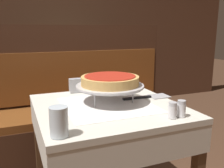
% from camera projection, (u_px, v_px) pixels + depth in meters
% --- Properties ---
extents(dining_table_front, '(0.76, 0.76, 0.75)m').
position_uv_depth(dining_table_front, '(108.00, 123.00, 1.39)').
color(dining_table_front, beige).
rests_on(dining_table_front, ground_plane).
extents(dining_table_rear, '(0.80, 0.80, 0.74)m').
position_uv_depth(dining_table_rear, '(74.00, 71.00, 3.05)').
color(dining_table_rear, '#1E6B33').
rests_on(dining_table_rear, ground_plane).
extents(booth_bench, '(1.69, 0.50, 1.19)m').
position_uv_depth(booth_bench, '(81.00, 122.00, 2.22)').
color(booth_bench, '#3D2316').
rests_on(booth_bench, ground_plane).
extents(back_wall_panel, '(6.00, 0.04, 2.40)m').
position_uv_depth(back_wall_panel, '(46.00, 26.00, 3.39)').
color(back_wall_panel, '#4C2D1E').
rests_on(back_wall_panel, ground_plane).
extents(pizza_pan_stand, '(0.38, 0.38, 0.10)m').
position_uv_depth(pizza_pan_stand, '(110.00, 87.00, 1.40)').
color(pizza_pan_stand, '#ADADB2').
rests_on(pizza_pan_stand, dining_table_front).
extents(deep_dish_pizza, '(0.32, 0.32, 0.05)m').
position_uv_depth(deep_dish_pizza, '(110.00, 80.00, 1.39)').
color(deep_dish_pizza, tan).
rests_on(deep_dish_pizza, pizza_pan_stand).
extents(pizza_server, '(0.30, 0.10, 0.01)m').
position_uv_depth(pizza_server, '(149.00, 97.00, 1.50)').
color(pizza_server, '#BCBCC1').
rests_on(pizza_server, dining_table_front).
extents(water_glass_near, '(0.07, 0.07, 0.12)m').
position_uv_depth(water_glass_near, '(59.00, 122.00, 0.95)').
color(water_glass_near, silver).
rests_on(water_glass_near, dining_table_front).
extents(salt_shaker, '(0.04, 0.04, 0.08)m').
position_uv_depth(salt_shaker, '(173.00, 110.00, 1.15)').
color(salt_shaker, silver).
rests_on(salt_shaker, dining_table_front).
extents(pepper_shaker, '(0.04, 0.04, 0.08)m').
position_uv_depth(pepper_shaker, '(181.00, 109.00, 1.17)').
color(pepper_shaker, silver).
rests_on(pepper_shaker, dining_table_front).
extents(napkin_holder, '(0.10, 0.05, 0.09)m').
position_uv_depth(napkin_holder, '(77.00, 85.00, 1.63)').
color(napkin_holder, '#B2B2B7').
rests_on(napkin_holder, dining_table_front).
extents(condiment_caddy, '(0.12, 0.12, 0.16)m').
position_uv_depth(condiment_caddy, '(67.00, 61.00, 2.92)').
color(condiment_caddy, black).
rests_on(condiment_caddy, dining_table_rear).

